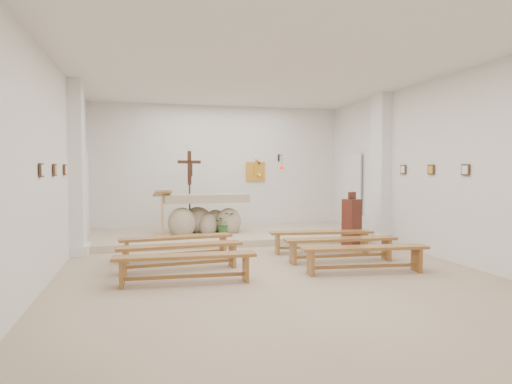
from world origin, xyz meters
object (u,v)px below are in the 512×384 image
object	(u,v)px
bench_right_front	(321,236)
bench_right_third	(365,253)
donation_pedestal	(352,222)
bench_left_front	(176,242)
altar	(205,217)
bench_right_second	(341,244)
crucifix_stand	(190,186)
bench_left_second	(180,251)
lectern	(163,213)
bench_left_third	(185,262)

from	to	relation	value
bench_right_front	bench_right_third	world-z (taller)	same
donation_pedestal	bench_left_front	distance (m)	4.04
bench_right_third	altar	bearing A→B (deg)	121.73
bench_left_front	bench_right_second	xyz separation A→B (m)	(2.96, -0.95, 0.00)
crucifix_stand	bench_left_second	xyz separation A→B (m)	(-0.51, -3.49, -0.98)
altar	bench_left_second	size ratio (longest dim) A/B	0.97
altar	bench_right_second	world-z (taller)	altar
crucifix_stand	bench_right_front	bearing A→B (deg)	-67.60
altar	bench_right_front	size ratio (longest dim) A/B	0.96
lectern	bench_left_second	bearing A→B (deg)	-98.22
bench_right_second	donation_pedestal	bearing A→B (deg)	61.24
bench_left_second	altar	bearing A→B (deg)	70.49
altar	bench_left_front	world-z (taller)	altar
altar	bench_left_third	size ratio (longest dim) A/B	0.97
bench_left_front	bench_left_third	bearing A→B (deg)	-96.77
bench_right_second	bench_right_third	world-z (taller)	same
crucifix_stand	donation_pedestal	xyz separation A→B (m)	(3.47, -1.85, -0.78)
lectern	bench_right_third	size ratio (longest dim) A/B	0.52
donation_pedestal	bench_right_front	xyz separation A→B (m)	(-1.01, -0.70, -0.20)
bench_right_second	bench_right_third	size ratio (longest dim) A/B	1.00
lectern	crucifix_stand	size ratio (longest dim) A/B	0.56
bench_left_second	bench_right_third	world-z (taller)	same
bench_left_third	bench_right_front	bearing A→B (deg)	35.35
bench_right_third	bench_left_second	bearing A→B (deg)	167.88
donation_pedestal	bench_left_third	size ratio (longest dim) A/B	0.56
bench_right_third	bench_right_second	bearing A→B (deg)	95.66
donation_pedestal	bench_right_third	world-z (taller)	donation_pedestal
donation_pedestal	bench_right_third	bearing A→B (deg)	-131.90
bench_left_second	bench_right_third	xyz separation A→B (m)	(2.96, -0.95, 0.00)
bench_right_front	bench_right_third	bearing A→B (deg)	-82.89
bench_right_front	bench_left_third	distance (m)	3.52
lectern	bench_right_second	world-z (taller)	lectern
bench_right_front	bench_left_second	distance (m)	3.11
bench_right_second	bench_right_third	bearing A→B (deg)	-87.14
bench_right_second	bench_right_third	distance (m)	0.95
lectern	bench_left_third	distance (m)	3.93
bench_right_third	donation_pedestal	bearing A→B (deg)	74.33
bench_left_front	bench_right_second	distance (m)	3.11
lectern	bench_right_second	distance (m)	4.33
bench_left_front	altar	bearing A→B (deg)	63.68
donation_pedestal	bench_right_second	world-z (taller)	donation_pedestal
bench_left_third	bench_right_third	size ratio (longest dim) A/B	1.00
bench_right_front	bench_right_second	world-z (taller)	same
altar	bench_left_second	distance (m)	3.47
altar	bench_left_third	distance (m)	4.39
bench_right_front	bench_right_second	xyz separation A→B (m)	(0.00, -0.95, 0.00)
crucifix_stand	bench_right_third	xyz separation A→B (m)	(2.45, -4.44, -0.98)
donation_pedestal	bench_left_third	world-z (taller)	donation_pedestal
bench_right_third	bench_left_third	bearing A→B (deg)	-174.34
crucifix_stand	bench_right_second	bearing A→B (deg)	-76.48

